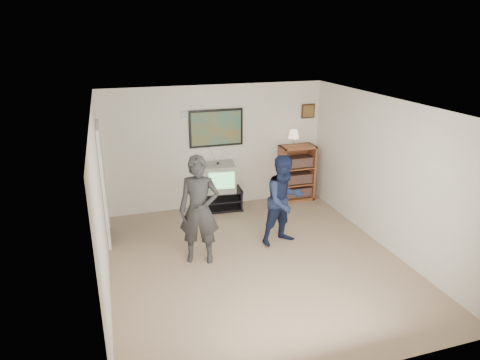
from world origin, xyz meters
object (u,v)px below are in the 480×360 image
bookshelf (296,173)px  person_tall (199,210)px  person_short (284,200)px  media_stand (221,199)px  crt_television (218,177)px

bookshelf → person_tall: size_ratio=0.69×
person_tall → person_short: (1.50, 0.17, -0.09)m
bookshelf → person_short: (-1.03, -1.76, 0.18)m
bookshelf → person_tall: 3.20m
media_stand → crt_television: bearing=-175.3°
bookshelf → person_short: size_ratio=0.76×
bookshelf → person_tall: bearing=-142.6°
media_stand → bookshelf: bearing=6.4°
media_stand → crt_television: (-0.04, 0.00, 0.49)m
media_stand → person_tall: (-0.84, -1.88, 0.66)m
crt_television → person_tall: bearing=-105.0°
crt_television → bookshelf: bookshelf is taller
person_short → person_tall: bearing=173.8°
media_stand → person_tall: bearing=-109.2°
crt_television → bookshelf: 1.74m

